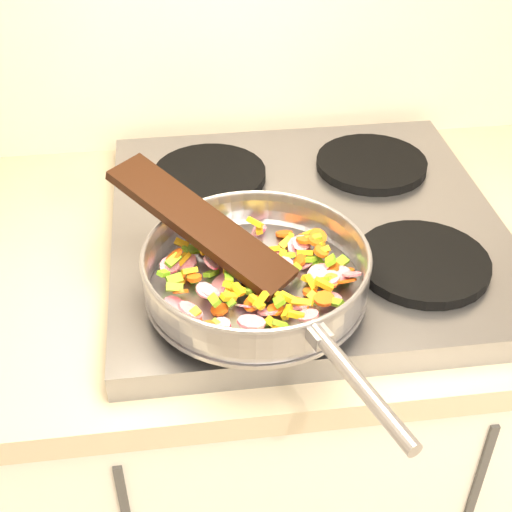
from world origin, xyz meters
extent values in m
cube|color=#939399|center=(-0.70, 1.67, 0.92)|extent=(0.60, 0.60, 0.04)
cylinder|color=black|center=(-0.84, 1.52, 0.95)|extent=(0.19, 0.19, 0.02)
cylinder|color=black|center=(-0.56, 1.52, 0.95)|extent=(0.19, 0.19, 0.02)
cylinder|color=black|center=(-0.84, 1.81, 0.95)|extent=(0.19, 0.19, 0.02)
cylinder|color=black|center=(-0.56, 1.81, 0.95)|extent=(0.19, 0.19, 0.02)
cylinder|color=#9E9EA5|center=(-0.80, 1.49, 0.96)|extent=(0.30, 0.30, 0.01)
torus|color=#9E9EA5|center=(-0.80, 1.49, 0.99)|extent=(0.34, 0.34, 0.06)
torus|color=#9E9EA5|center=(-0.80, 1.49, 1.02)|extent=(0.30, 0.30, 0.01)
cylinder|color=#9E9EA5|center=(-0.72, 1.26, 1.01)|extent=(0.08, 0.19, 0.02)
cube|color=#9E9EA5|center=(-0.75, 1.34, 1.01)|extent=(0.03, 0.04, 0.02)
cube|color=#6BA61C|center=(-0.84, 1.48, 0.98)|extent=(0.01, 0.02, 0.01)
cube|color=gold|center=(-0.89, 1.51, 0.98)|extent=(0.02, 0.02, 0.01)
cylinder|color=#BD1242|center=(-0.72, 1.50, 0.98)|extent=(0.03, 0.03, 0.01)
cube|color=#6BA61C|center=(-0.80, 1.41, 0.97)|extent=(0.02, 0.01, 0.01)
cube|color=#6BA61C|center=(-0.89, 1.51, 0.97)|extent=(0.01, 0.02, 0.01)
cube|color=#6BA61C|center=(-0.88, 1.56, 0.98)|extent=(0.03, 0.02, 0.01)
cube|color=gold|center=(-0.75, 1.42, 0.99)|extent=(0.03, 0.02, 0.01)
cube|color=#6BA61C|center=(-0.86, 1.52, 0.97)|extent=(0.02, 0.03, 0.02)
cylinder|color=#DF5211|center=(-0.68, 1.49, 0.97)|extent=(0.03, 0.03, 0.01)
cylinder|color=#DF5211|center=(-0.73, 1.55, 0.99)|extent=(0.04, 0.04, 0.01)
cylinder|color=#BD1242|center=(-0.86, 1.52, 0.98)|extent=(0.03, 0.04, 0.03)
cylinder|color=#DF5211|center=(-0.79, 1.43, 0.97)|extent=(0.03, 0.03, 0.01)
cube|color=#6BA61C|center=(-0.78, 1.45, 0.97)|extent=(0.02, 0.02, 0.02)
cube|color=#6BA61C|center=(-0.79, 1.48, 0.98)|extent=(0.02, 0.02, 0.01)
cube|color=gold|center=(-0.84, 1.45, 0.98)|extent=(0.02, 0.02, 0.02)
cylinder|color=#DF5211|center=(-0.86, 1.44, 0.97)|extent=(0.03, 0.03, 0.01)
cylinder|color=#DF5211|center=(-0.71, 1.47, 0.98)|extent=(0.03, 0.03, 0.01)
cylinder|color=#DF5211|center=(-0.78, 1.51, 0.97)|extent=(0.03, 0.03, 0.01)
cylinder|color=#DF5211|center=(-0.71, 1.56, 0.98)|extent=(0.04, 0.04, 0.02)
cylinder|color=#DF5211|center=(-0.81, 1.52, 0.98)|extent=(0.03, 0.03, 0.01)
cylinder|color=#BD1242|center=(-0.72, 1.48, 0.98)|extent=(0.03, 0.03, 0.02)
cube|color=#6BA61C|center=(-0.81, 1.54, 0.98)|extent=(0.02, 0.01, 0.01)
cube|color=gold|center=(-0.78, 1.60, 0.97)|extent=(0.01, 0.02, 0.01)
cylinder|color=#BD1242|center=(-0.71, 1.47, 0.98)|extent=(0.04, 0.04, 0.01)
cube|color=#6BA61C|center=(-0.80, 1.54, 0.98)|extent=(0.03, 0.02, 0.02)
cube|color=gold|center=(-0.79, 1.50, 0.97)|extent=(0.03, 0.02, 0.01)
cube|color=gold|center=(-0.83, 1.50, 0.98)|extent=(0.02, 0.02, 0.01)
cylinder|color=#DF5211|center=(-0.72, 1.50, 0.97)|extent=(0.03, 0.03, 0.02)
cube|color=#6BA61C|center=(-0.82, 1.61, 0.97)|extent=(0.02, 0.01, 0.02)
cube|color=#6BA61C|center=(-0.71, 1.47, 0.98)|extent=(0.03, 0.02, 0.02)
cylinder|color=#DF5211|center=(-0.74, 1.52, 0.97)|extent=(0.02, 0.03, 0.02)
cylinder|color=#BD1242|center=(-0.68, 1.47, 0.98)|extent=(0.03, 0.03, 0.02)
cube|color=gold|center=(-0.79, 1.60, 0.99)|extent=(0.03, 0.02, 0.02)
cylinder|color=#BD1242|center=(-0.73, 1.56, 0.97)|extent=(0.04, 0.04, 0.02)
cylinder|color=#BD1242|center=(-0.80, 1.43, 0.97)|extent=(0.04, 0.03, 0.02)
cube|color=#6BA61C|center=(-0.68, 1.49, 0.97)|extent=(0.02, 0.03, 0.01)
cube|color=#6BA61C|center=(-0.71, 1.42, 0.98)|extent=(0.02, 0.02, 0.01)
cube|color=gold|center=(-0.84, 1.52, 0.97)|extent=(0.02, 0.02, 0.01)
cylinder|color=#DF5211|center=(-0.75, 1.59, 0.97)|extent=(0.04, 0.03, 0.02)
cube|color=#6BA61C|center=(-0.71, 1.55, 0.99)|extent=(0.02, 0.01, 0.01)
cylinder|color=#DF5211|center=(-0.91, 1.54, 0.98)|extent=(0.03, 0.04, 0.03)
cube|color=#6BA61C|center=(-0.91, 1.53, 0.99)|extent=(0.02, 0.03, 0.01)
cylinder|color=#DF5211|center=(-0.81, 1.44, 0.97)|extent=(0.03, 0.03, 0.02)
cube|color=gold|center=(-0.83, 1.46, 0.98)|extent=(0.02, 0.02, 0.02)
cube|color=#6BA61C|center=(-0.91, 1.50, 0.98)|extent=(0.02, 0.02, 0.01)
cylinder|color=#DF5211|center=(-0.89, 1.42, 0.97)|extent=(0.02, 0.02, 0.02)
cylinder|color=#BD1242|center=(-0.83, 1.56, 0.99)|extent=(0.05, 0.05, 0.01)
cylinder|color=#DF5211|center=(-0.74, 1.38, 0.98)|extent=(0.02, 0.03, 0.02)
cylinder|color=#DF5211|center=(-0.85, 1.55, 0.98)|extent=(0.02, 0.02, 0.01)
cylinder|color=#DF5211|center=(-0.88, 1.49, 0.98)|extent=(0.03, 0.03, 0.01)
cylinder|color=#BD1242|center=(-0.76, 1.44, 0.97)|extent=(0.05, 0.05, 0.02)
cylinder|color=#BD1242|center=(-0.84, 1.60, 0.97)|extent=(0.03, 0.03, 0.01)
cube|color=#6BA61C|center=(-0.89, 1.50, 0.98)|extent=(0.02, 0.02, 0.01)
cube|color=#6BA61C|center=(-0.71, 1.52, 0.97)|extent=(0.02, 0.02, 0.01)
cube|color=gold|center=(-0.90, 1.57, 0.98)|extent=(0.02, 0.02, 0.02)
cube|color=gold|center=(-0.80, 1.53, 0.98)|extent=(0.01, 0.03, 0.01)
cube|color=#6BA61C|center=(-0.86, 1.44, 0.99)|extent=(0.02, 0.02, 0.01)
cube|color=gold|center=(-0.72, 1.57, 0.98)|extent=(0.02, 0.01, 0.01)
cube|color=#6BA61C|center=(-0.79, 1.39, 0.99)|extent=(0.02, 0.02, 0.02)
cylinder|color=#BD1242|center=(-0.80, 1.37, 0.98)|extent=(0.04, 0.03, 0.03)
cylinder|color=#DF5211|center=(-0.80, 1.55, 0.97)|extent=(0.03, 0.03, 0.01)
cube|color=gold|center=(-0.84, 1.46, 0.97)|extent=(0.02, 0.03, 0.02)
cube|color=gold|center=(-0.70, 1.53, 0.98)|extent=(0.02, 0.01, 0.02)
cube|color=#6BA61C|center=(-0.81, 1.46, 0.98)|extent=(0.02, 0.02, 0.01)
cube|color=#6BA61C|center=(-0.78, 1.37, 0.99)|extent=(0.02, 0.02, 0.01)
cylinder|color=#DF5211|center=(-0.89, 1.42, 0.97)|extent=(0.03, 0.03, 0.02)
cube|color=gold|center=(-0.81, 1.43, 0.98)|extent=(0.02, 0.02, 0.01)
cylinder|color=#BD1242|center=(-0.78, 1.61, 0.96)|extent=(0.03, 0.04, 0.02)
cube|color=gold|center=(-0.76, 1.53, 0.98)|extent=(0.02, 0.03, 0.01)
cylinder|color=#BD1242|center=(-0.82, 1.40, 0.98)|extent=(0.05, 0.05, 0.02)
cube|color=gold|center=(-0.73, 1.47, 0.98)|extent=(0.02, 0.02, 0.02)
cylinder|color=#BD1242|center=(-0.87, 1.46, 0.98)|extent=(0.04, 0.04, 0.02)
cube|color=gold|center=(-0.81, 1.56, 0.98)|extent=(0.02, 0.02, 0.01)
cube|color=#6BA61C|center=(-0.78, 1.38, 0.98)|extent=(0.02, 0.03, 0.02)
cube|color=gold|center=(-0.70, 1.55, 0.98)|extent=(0.02, 0.02, 0.02)
cube|color=#6BA61C|center=(-0.68, 1.51, 0.97)|extent=(0.02, 0.02, 0.01)
cylinder|color=#BD1242|center=(-0.86, 1.56, 0.98)|extent=(0.04, 0.04, 0.02)
cube|color=gold|center=(-0.77, 1.55, 0.97)|extent=(0.03, 0.02, 0.01)
cylinder|color=#DF5211|center=(-0.79, 1.52, 0.97)|extent=(0.03, 0.03, 0.02)
cylinder|color=#BD1242|center=(-0.85, 1.50, 0.97)|extent=(0.04, 0.05, 0.02)
cube|color=#6BA61C|center=(-0.75, 1.53, 0.98)|extent=(0.02, 0.02, 0.01)
cylinder|color=#DF5211|center=(-0.80, 1.53, 0.97)|extent=(0.03, 0.03, 0.00)
cylinder|color=#BD1242|center=(-0.91, 1.43, 0.97)|extent=(0.04, 0.04, 0.02)
cube|color=gold|center=(-0.80, 1.43, 0.99)|extent=(0.02, 0.02, 0.02)
cylinder|color=#BD1242|center=(-0.85, 1.48, 0.97)|extent=(0.03, 0.03, 0.02)
cube|color=gold|center=(-0.77, 1.42, 0.98)|extent=(0.02, 0.02, 0.01)
cylinder|color=#DF5211|center=(-0.84, 1.61, 0.98)|extent=(0.03, 0.03, 0.02)
cube|color=#6BA61C|center=(-0.70, 1.52, 0.97)|extent=(0.02, 0.02, 0.01)
cylinder|color=#DF5211|center=(-0.70, 1.49, 0.98)|extent=(0.03, 0.04, 0.02)
cube|color=gold|center=(-0.75, 1.56, 0.97)|extent=(0.02, 0.02, 0.02)
cube|color=gold|center=(-0.78, 1.44, 0.98)|extent=(0.02, 0.02, 0.02)
cylinder|color=#BD1242|center=(-0.76, 1.50, 0.98)|extent=(0.04, 0.03, 0.02)
cube|color=gold|center=(-0.77, 1.40, 0.99)|extent=(0.02, 0.02, 0.01)
cylinder|color=#BD1242|center=(-0.91, 1.53, 0.97)|extent=(0.04, 0.03, 0.02)
cylinder|color=#DF5211|center=(-0.77, 1.51, 0.96)|extent=(0.03, 0.03, 0.01)
cube|color=#6BA61C|center=(-0.73, 1.44, 0.98)|extent=(0.02, 0.02, 0.02)
cylinder|color=#DF5211|center=(-0.85, 1.57, 0.98)|extent=(0.03, 0.03, 0.02)
cube|color=gold|center=(-0.73, 1.48, 0.97)|extent=(0.02, 0.02, 0.02)
cylinder|color=#DF5211|center=(-0.71, 1.55, 0.99)|extent=(0.03, 0.03, 0.02)
cube|color=#6BA61C|center=(-0.70, 1.50, 0.99)|extent=(0.02, 0.02, 0.02)
cylinder|color=#DF5211|center=(-0.74, 1.46, 0.97)|extent=(0.02, 0.02, 0.01)
cylinder|color=#BD1242|center=(-0.91, 1.46, 0.97)|extent=(0.04, 0.04, 0.02)
cylinder|color=#DF5211|center=(-0.82, 1.37, 0.98)|extent=(0.03, 0.03, 0.02)
cube|color=gold|center=(-0.74, 1.58, 0.97)|extent=(0.01, 0.02, 0.01)
cube|color=gold|center=(-0.86, 1.54, 0.99)|extent=(0.02, 0.01, 0.01)
cube|color=#6BA61C|center=(-0.78, 1.43, 0.98)|extent=(0.01, 0.02, 0.02)
cylinder|color=#BD1242|center=(-0.86, 1.40, 0.98)|extent=(0.03, 0.03, 0.01)
cylinder|color=#BD1242|center=(-0.86, 1.38, 0.97)|extent=(0.04, 0.03, 0.03)
cube|color=gold|center=(-0.90, 1.55, 0.97)|extent=(0.02, 0.02, 0.02)
cylinder|color=#BD1242|center=(-0.71, 1.44, 0.97)|extent=(0.04, 0.04, 0.01)
cylinder|color=#BD1242|center=(-0.86, 1.58, 0.97)|extent=(0.03, 0.03, 0.02)
cylinder|color=#BD1242|center=(-0.89, 1.43, 0.98)|extent=(0.04, 0.05, 0.03)
cylinder|color=#DF5211|center=(-0.77, 1.50, 0.97)|extent=(0.03, 0.03, 0.02)
cube|color=gold|center=(-0.89, 1.42, 0.98)|extent=(0.02, 0.02, 0.02)
cube|color=gold|center=(-0.72, 1.45, 0.98)|extent=(0.03, 0.02, 0.02)
cube|color=#6BA61C|center=(-0.81, 1.49, 0.98)|extent=(0.02, 0.02, 0.01)
cube|color=gold|center=(-0.84, 1.47, 0.98)|extent=(0.03, 0.02, 0.01)
cylinder|color=#BD1242|center=(-0.87, 1.46, 0.98)|extent=(0.03, 0.03, 0.02)
cube|color=#6BA61C|center=(-0.92, 1.50, 0.99)|extent=(0.02, 0.02, 0.01)
cube|color=gold|center=(-0.77, 1.44, 0.98)|extent=(0.02, 0.02, 0.01)
cylinder|color=#BD1242|center=(-0.89, 1.54, 0.97)|extent=(0.04, 0.04, 0.02)
cube|color=#6BA61C|center=(-0.87, 1.41, 0.97)|extent=(0.02, 0.02, 0.01)
cube|color=#6BA61C|center=(-0.79, 1.51, 0.97)|extent=(0.02, 0.02, 0.01)
cylinder|color=#DF5211|center=(-0.69, 1.46, 0.98)|extent=(0.04, 0.03, 0.03)
cube|color=#6BA61C|center=(-0.71, 1.51, 0.97)|extent=(0.02, 0.03, 0.01)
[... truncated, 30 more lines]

